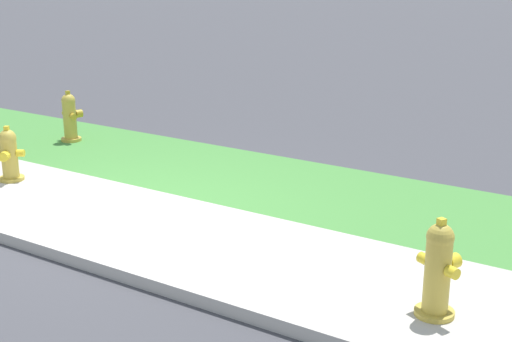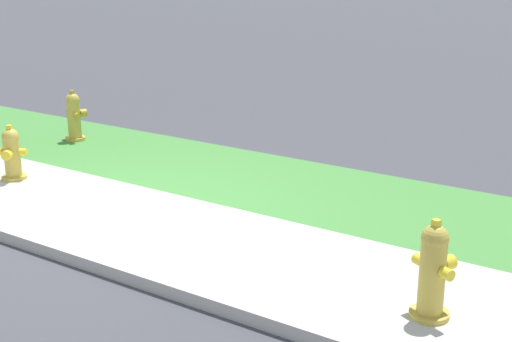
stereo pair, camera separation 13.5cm
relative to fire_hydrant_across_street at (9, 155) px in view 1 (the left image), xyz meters
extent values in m
plane|color=#424247|center=(2.08, -0.29, -0.34)|extent=(120.00, 120.00, 0.00)
cube|color=#BCB7AD|center=(2.08, -0.29, -0.33)|extent=(18.00, 1.91, 0.01)
cube|color=#47893D|center=(2.08, 1.73, -0.33)|extent=(18.00, 2.13, 0.01)
cube|color=#BCB7AD|center=(2.08, -1.32, -0.28)|extent=(18.00, 0.16, 0.12)
cylinder|color=gold|center=(0.00, 0.00, -0.31)|extent=(0.31, 0.31, 0.05)
cylinder|color=gold|center=(0.00, 0.00, -0.03)|extent=(0.20, 0.20, 0.50)
sphere|color=gold|center=(0.00, 0.00, 0.22)|extent=(0.21, 0.21, 0.21)
cube|color=yellow|center=(0.00, 0.00, 0.34)|extent=(0.08, 0.08, 0.06)
cylinder|color=yellow|center=(0.12, 0.08, 0.03)|extent=(0.12, 0.12, 0.09)
cylinder|color=yellow|center=(0.07, -0.13, 0.03)|extent=(0.15, 0.15, 0.12)
cylinder|color=gold|center=(-0.87, 1.81, -0.31)|extent=(0.30, 0.30, 0.05)
cylinder|color=gold|center=(-0.87, 1.81, 0.00)|extent=(0.20, 0.20, 0.57)
sphere|color=gold|center=(-0.87, 1.81, 0.29)|extent=(0.21, 0.21, 0.21)
cube|color=#B29323|center=(-0.87, 1.81, 0.41)|extent=(0.07, 0.07, 0.06)
cylinder|color=#B29323|center=(-1.00, 1.86, 0.07)|extent=(0.12, 0.12, 0.09)
cylinder|color=#B29323|center=(-0.73, 1.76, 0.07)|extent=(0.12, 0.12, 0.09)
cylinder|color=#B29323|center=(-0.82, 1.95, 0.07)|extent=(0.15, 0.13, 0.12)
cylinder|color=gold|center=(5.65, -0.50, -0.31)|extent=(0.32, 0.32, 0.05)
cylinder|color=gold|center=(5.65, -0.50, 0.02)|extent=(0.20, 0.20, 0.62)
sphere|color=gold|center=(5.65, -0.50, 0.33)|extent=(0.21, 0.21, 0.21)
cube|color=yellow|center=(5.65, -0.50, 0.46)|extent=(0.07, 0.07, 0.06)
cylinder|color=yellow|center=(5.52, -0.43, 0.10)|extent=(0.12, 0.12, 0.09)
cylinder|color=yellow|center=(5.78, -0.56, 0.10)|extent=(0.12, 0.12, 0.09)
cylinder|color=yellow|center=(5.72, -0.36, 0.10)|extent=(0.15, 0.14, 0.12)
camera|label=1|loc=(7.20, -5.48, 2.39)|focal=50.00mm
camera|label=2|loc=(7.32, -5.41, 2.39)|focal=50.00mm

